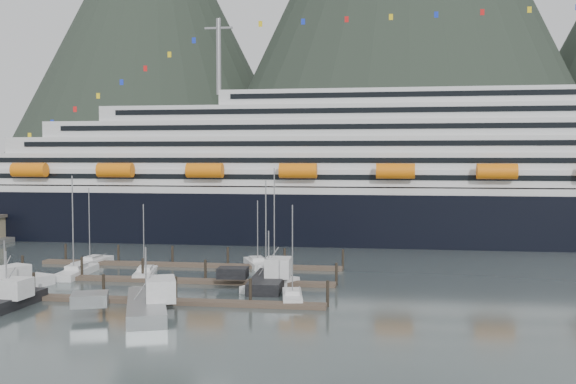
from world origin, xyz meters
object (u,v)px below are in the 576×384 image
Objects in this scene: sailboat_e at (93,262)px; sailboat_f at (257,264)px; sailboat_g at (273,270)px; sailboat_d at (271,285)px; trawler_e at (268,280)px; sailboat_h at (292,297)px; sailboat_b at (77,273)px; sailboat_c at (145,274)px; trawler_a at (4,284)px; trawler_c at (144,304)px; cruise_ship at (410,182)px; trawler_b at (6,300)px.

sailboat_f is (26.08, 2.12, -0.00)m from sailboat_e.
sailboat_d is at bearing 168.35° from sailboat_g.
sailboat_h is at bearing -152.58° from trawler_e.
sailboat_f is at bearing 11.16° from sailboat_h.
sailboat_b reaches higher than sailboat_f.
sailboat_c is 20.27m from sailboat_d.
sailboat_e is at bearing 63.44° from sailboat_g.
sailboat_g is 1.18× the size of trawler_a.
sailboat_d is (19.36, -6.01, 0.02)m from sailboat_c.
sailboat_h is at bearing -114.86° from sailboat_e.
sailboat_e is at bearing 48.57° from sailboat_h.
sailboat_e reaches higher than sailboat_h.
sailboat_c is (9.92, 1.00, -0.04)m from sailboat_b.
trawler_c is (-11.25, -15.76, 0.57)m from sailboat_d.
sailboat_b is 27.50m from trawler_c.
sailboat_g is (-1.63, 11.35, 0.02)m from sailboat_d.
cruise_ship reaches higher than sailboat_f.
sailboat_f is 0.80× the size of trawler_a.
trawler_a is at bearing 120.56° from sailboat_c.
sailboat_c is 0.91× the size of sailboat_h.
sailboat_h is (9.08, -23.92, -0.00)m from sailboat_f.
cruise_ship is at bearing -22.82° from trawler_e.
trawler_e is (-0.52, 0.65, 0.59)m from sailboat_d.
sailboat_b is at bearing -134.63° from cruise_ship.
sailboat_d is 33.92m from trawler_a.
cruise_ship is at bearing -20.23° from trawler_a.
trawler_e is (27.17, 16.34, 0.10)m from trawler_b.
sailboat_d is at bearing -143.82° from trawler_e.
sailboat_b is 29.70m from sailboat_d.
sailboat_e is at bearing -142.12° from cruise_ship.
sailboat_h is 0.74× the size of trawler_c.
sailboat_h is 0.88× the size of trawler_a.
cruise_ship is at bearing 7.64° from sailboat_d.
trawler_b is (-27.69, -15.69, 0.49)m from sailboat_d.
sailboat_d reaches higher than trawler_b.
sailboat_b reaches higher than sailboat_e.
sailboat_c is 0.75× the size of sailboat_d.
sailboat_h reaches higher than trawler_a.
sailboat_g is 1.35× the size of sailboat_h.
sailboat_e is 30.76m from trawler_b.
trawler_b is at bearing 146.79° from sailboat_d.
sailboat_e is at bearing 8.28° from sailboat_b.
trawler_a is at bearing 35.90° from trawler_b.
sailboat_d is 17.77m from sailboat_f.
sailboat_e is 0.79× the size of sailboat_g.
sailboat_d is 7.94m from sailboat_h.
sailboat_d is 1.30× the size of trawler_b.
cruise_ship is 18.80× the size of trawler_b.
trawler_a is at bearing 106.96° from sailboat_f.
sailboat_g is (-20.96, -42.90, -11.60)m from cruise_ship.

